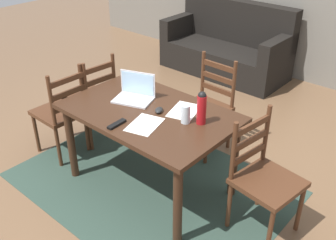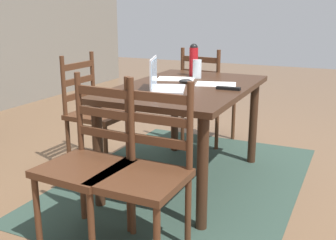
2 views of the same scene
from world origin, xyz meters
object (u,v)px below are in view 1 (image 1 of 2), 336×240
tv_remote (117,124)px  chair_right_far (264,179)px  dining_table (149,121)px  chair_far_head (207,107)px  computer_mouse (159,110)px  drinking_glass (186,114)px  chair_left_far (91,99)px  couch (227,48)px  chair_left_near (62,112)px  laptop (135,92)px  water_bottle (202,107)px

tv_remote → chair_right_far: bearing=24.2°
dining_table → chair_far_head: size_ratio=1.48×
computer_mouse → chair_far_head: bearing=67.2°
chair_right_far → drinking_glass: 0.76m
chair_left_far → computer_mouse: size_ratio=9.50×
couch → tv_remote: size_ratio=10.59×
chair_left_far → tv_remote: chair_left_far is taller
chair_left_near → couch: (0.03, 2.84, -0.11)m
dining_table → drinking_glass: 0.39m
laptop → computer_mouse: laptop is taller
chair_left_near → chair_far_head: (0.99, 1.00, 0.00)m
water_bottle → dining_table: bearing=-165.2°
chair_left_far → water_bottle: bearing=-2.4°
computer_mouse → laptop: bearing=143.4°
drinking_glass → computer_mouse: bearing=-177.8°
chair_left_near → laptop: size_ratio=2.53×
drinking_glass → couch: bearing=116.6°
chair_far_head → drinking_glass: size_ratio=6.34×
chair_left_far → tv_remote: (0.97, -0.51, 0.31)m
couch → tv_remote: 3.16m
computer_mouse → tv_remote: bearing=-133.9°
chair_left_far → laptop: bearing=-7.1°
chair_left_near → computer_mouse: bearing=11.5°
chair_right_far → laptop: size_ratio=2.53×
chair_left_near → couch: couch is taller
drinking_glass → computer_mouse: 0.27m
chair_right_far → chair_far_head: (-0.99, 0.64, 0.00)m
chair_right_far → laptop: 1.28m
chair_left_near → computer_mouse: chair_left_near is taller
laptop → tv_remote: laptop is taller
chair_right_far → couch: bearing=128.4°
chair_left_near → chair_left_far: 0.36m
chair_left_near → laptop: bearing=19.2°
laptop → water_bottle: size_ratio=1.40×
chair_far_head → water_bottle: 0.94m
chair_left_near → laptop: (0.76, 0.26, 0.36)m
chair_left_near → chair_right_far: bearing=10.5°
laptop → drinking_glass: laptop is taller
chair_left_far → chair_far_head: (0.99, 0.64, 0.00)m
chair_far_head → laptop: 0.85m
couch → computer_mouse: size_ratio=18.00×
chair_left_near → water_bottle: water_bottle is taller
chair_far_head → laptop: size_ratio=2.53×
chair_left_near → water_bottle: (1.44, 0.30, 0.44)m
chair_left_near → drinking_glass: chair_left_near is taller
chair_left_near → couch: bearing=89.4°
chair_far_head → computer_mouse: (0.08, -0.78, 0.32)m
laptop → water_bottle: bearing=2.9°
chair_left_near → tv_remote: 1.03m
chair_far_head → computer_mouse: chair_far_head is taller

